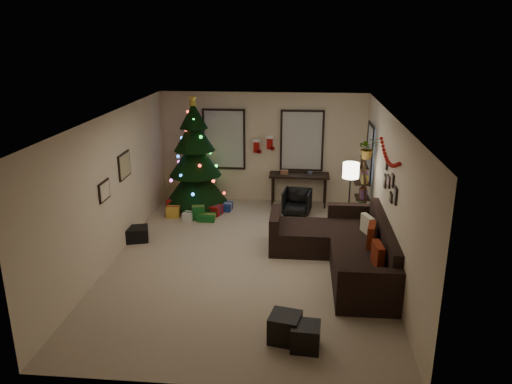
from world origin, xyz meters
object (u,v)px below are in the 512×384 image
bookshelf (363,193)px  sofa (346,249)px  desk_chair (297,202)px  christmas_tree (195,162)px  desk (299,178)px

bookshelf → sofa: bearing=-103.9°
bookshelf → desk_chair: bearing=158.2°
sofa → christmas_tree: bearing=139.7°
desk → christmas_tree: bearing=-170.3°
sofa → desk: 3.39m
desk_chair → bookshelf: size_ratio=0.38×
christmas_tree → bookshelf: (3.85, -0.80, -0.40)m
desk → bookshelf: bookshelf is taller
desk → bookshelf: bearing=-41.3°
christmas_tree → desk_chair: christmas_tree is taller
desk_chair → sofa: bearing=-62.3°
christmas_tree → desk: christmas_tree is taller
sofa → bookshelf: size_ratio=2.03×
sofa → desk: sofa is taller
christmas_tree → bookshelf: christmas_tree is taller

